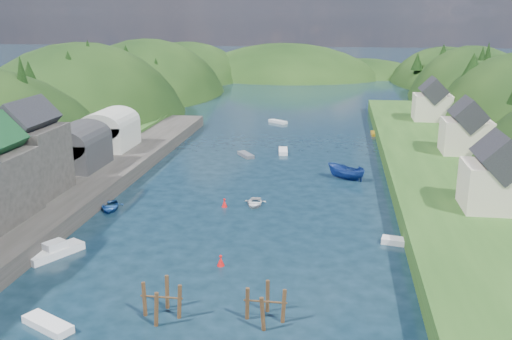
% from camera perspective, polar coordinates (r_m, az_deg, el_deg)
% --- Properties ---
extents(ground, '(600.00, 600.00, 0.00)m').
position_cam_1_polar(ground, '(93.01, 1.96, 1.24)').
color(ground, black).
rests_on(ground, ground).
extents(hillside_left, '(44.00, 245.56, 52.00)m').
position_cam_1_polar(hillside_left, '(130.77, -16.78, 1.17)').
color(hillside_left, black).
rests_on(hillside_left, ground).
extents(far_hills, '(103.00, 68.00, 44.00)m').
position_cam_1_polar(far_hills, '(216.41, 5.95, 6.52)').
color(far_hills, black).
rests_on(far_hills, ground).
extents(hill_trees, '(90.92, 153.90, 12.47)m').
position_cam_1_polar(hill_trees, '(104.91, 3.30, 9.06)').
color(hill_trees, black).
rests_on(hill_trees, ground).
extents(quay_left, '(12.00, 110.00, 2.00)m').
position_cam_1_polar(quay_left, '(71.98, -20.28, -3.26)').
color(quay_left, '#2D2B28').
rests_on(quay_left, ground).
extents(boat_sheds, '(7.00, 21.00, 7.50)m').
position_cam_1_polar(boat_sheds, '(88.17, -15.92, 3.36)').
color(boat_sheds, '#2D2D30').
rests_on(boat_sheds, quay_left).
extents(terrace_right, '(16.00, 120.00, 2.40)m').
position_cam_1_polar(terrace_right, '(83.89, 18.39, -0.32)').
color(terrace_right, '#234719').
rests_on(terrace_right, ground).
extents(right_bank_cottages, '(9.00, 59.24, 8.41)m').
position_cam_1_polar(right_bank_cottages, '(91.39, 19.64, 3.83)').
color(right_bank_cottages, beige).
rests_on(right_bank_cottages, terrace_right).
extents(piling_cluster_near, '(3.38, 3.13, 3.38)m').
position_cam_1_polar(piling_cluster_near, '(46.15, -9.39, -13.03)').
color(piling_cluster_near, '#382314').
rests_on(piling_cluster_near, ground).
extents(piling_cluster_far, '(3.37, 3.12, 3.30)m').
position_cam_1_polar(piling_cluster_far, '(45.04, 0.93, -13.62)').
color(piling_cluster_far, '#382314').
rests_on(piling_cluster_far, ground).
extents(channel_buoy_near, '(0.70, 0.70, 1.10)m').
position_cam_1_polar(channel_buoy_near, '(54.18, -3.55, -9.07)').
color(channel_buoy_near, red).
rests_on(channel_buoy_near, ground).
extents(channel_buoy_far, '(0.70, 0.70, 1.10)m').
position_cam_1_polar(channel_buoy_far, '(69.70, -3.18, -3.33)').
color(channel_buoy_far, red).
rests_on(channel_buoy_far, ground).
extents(moored_boats, '(38.49, 93.02, 2.23)m').
position_cam_1_polar(moored_boats, '(68.68, 0.08, -3.51)').
color(moored_boats, orange).
rests_on(moored_boats, ground).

